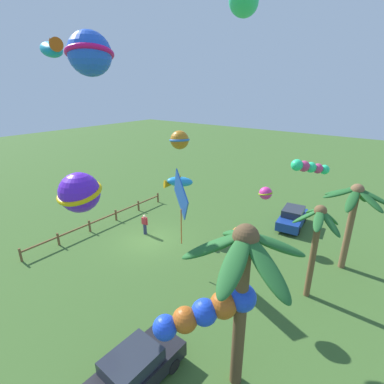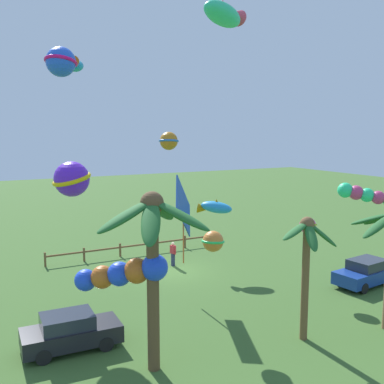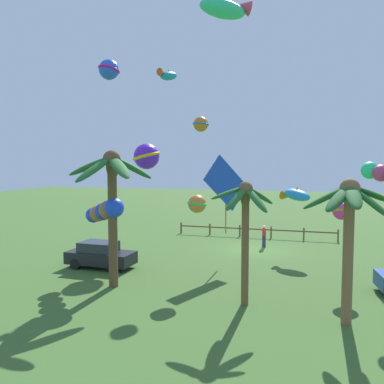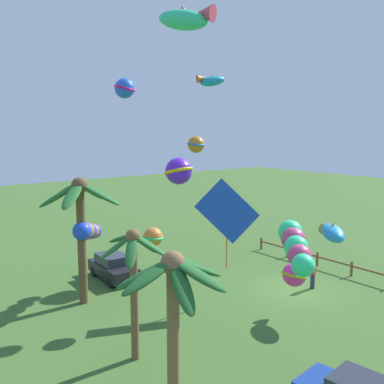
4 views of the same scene
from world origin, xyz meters
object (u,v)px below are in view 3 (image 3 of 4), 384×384
object	(u,v)px
palm_tree_1	(111,184)
kite_ball_8	(201,124)
palm_tree_0	(349,212)
parked_car_1	(100,255)
palm_tree_2	(245,214)
kite_ball_6	(147,156)
kite_fish_0	(168,75)
kite_ball_2	(109,70)
kite_ball_9	(342,211)
spectator_0	(264,236)
kite_ball_4	(197,204)
kite_fish_3	(295,195)
kite_tube_5	(104,211)
kite_fish_10	(225,8)
kite_diamond_7	(226,184)

from	to	relation	value
palm_tree_1	kite_ball_8	xyz separation A→B (m)	(-3.09, -5.18, 3.26)
palm_tree_0	parked_car_1	world-z (taller)	palm_tree_0
palm_tree_2	palm_tree_0	bearing A→B (deg)	166.89
parked_car_1	kite_ball_6	xyz separation A→B (m)	(-1.19, -4.14, 5.75)
kite_fish_0	kite_ball_2	world-z (taller)	kite_fish_0
palm_tree_2	kite_ball_9	bearing A→B (deg)	-132.63
spectator_0	kite_ball_4	size ratio (longest dim) A/B	1.11
palm_tree_1	parked_car_1	bearing A→B (deg)	-51.87
kite_fish_3	kite_ball_2	bearing A→B (deg)	28.96
kite_tube_5	kite_ball_9	world-z (taller)	kite_tube_5
palm_tree_0	kite_tube_5	world-z (taller)	palm_tree_0
palm_tree_2	kite_tube_5	bearing A→B (deg)	-11.00
kite_ball_6	spectator_0	bearing A→B (deg)	-150.21
palm_tree_1	kite_fish_10	distance (m)	10.61
palm_tree_2	kite_ball_2	world-z (taller)	kite_ball_2
kite_ball_2	kite_ball_8	bearing A→B (deg)	-166.58
spectator_0	kite_fish_10	distance (m)	15.48
kite_ball_4	palm_tree_1	bearing A→B (deg)	28.54
kite_fish_3	palm_tree_0	bearing A→B (deg)	101.39
palm_tree_2	palm_tree_1	bearing A→B (deg)	-5.99
kite_ball_9	palm_tree_0	bearing A→B (deg)	88.35
kite_fish_3	kite_ball_4	world-z (taller)	kite_fish_3
parked_car_1	kite_ball_6	distance (m)	7.19
kite_tube_5	kite_fish_0	bearing A→B (deg)	-93.14
kite_ball_9	palm_tree_1	bearing A→B (deg)	19.53
kite_ball_2	kite_ball_9	bearing A→B (deg)	179.54
spectator_0	parked_car_1	bearing A→B (deg)	44.38
kite_fish_3	kite_fish_0	bearing A→B (deg)	4.42
kite_diamond_7	kite_fish_0	bearing A→B (deg)	-30.92
kite_ball_2	kite_diamond_7	xyz separation A→B (m)	(-6.50, -2.29, -6.68)
parked_car_1	palm_tree_0	bearing A→B (deg)	160.43
palm_tree_0	kite_ball_2	xyz separation A→B (m)	(12.75, -5.56, 7.24)
kite_ball_9	kite_diamond_7	bearing A→B (deg)	-20.48
kite_fish_3	kite_ball_9	size ratio (longest dim) A/B	2.16
palm_tree_2	kite_ball_2	bearing A→B (deg)	-27.89
kite_ball_8	kite_fish_3	bearing A→B (deg)	-139.13
kite_fish_0	spectator_0	bearing A→B (deg)	-160.82
parked_car_1	kite_ball_4	size ratio (longest dim) A/B	2.76
palm_tree_2	parked_car_1	world-z (taller)	palm_tree_2
kite_ball_4	kite_diamond_7	xyz separation A→B (m)	(-0.64, -4.18, 0.81)
spectator_0	palm_tree_0	bearing A→B (deg)	109.05
kite_ball_4	kite_ball_6	size ratio (longest dim) A/B	0.67
kite_ball_2	kite_ball_4	world-z (taller)	kite_ball_2
palm_tree_1	kite_ball_9	bearing A→B (deg)	-160.47
parked_car_1	kite_ball_2	world-z (taller)	kite_ball_2
parked_car_1	spectator_0	world-z (taller)	spectator_0
palm_tree_1	kite_diamond_7	size ratio (longest dim) A/B	1.40
kite_ball_2	kite_diamond_7	size ratio (longest dim) A/B	0.38
palm_tree_2	kite_ball_6	distance (m)	11.33
kite_diamond_7	kite_ball_9	world-z (taller)	kite_diamond_7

